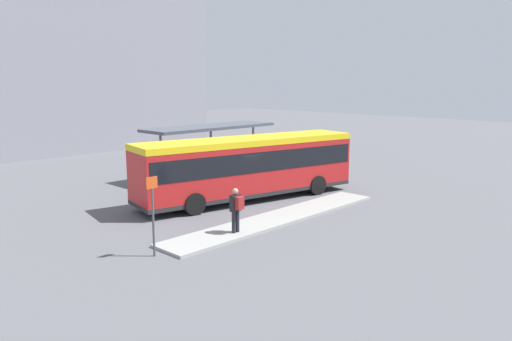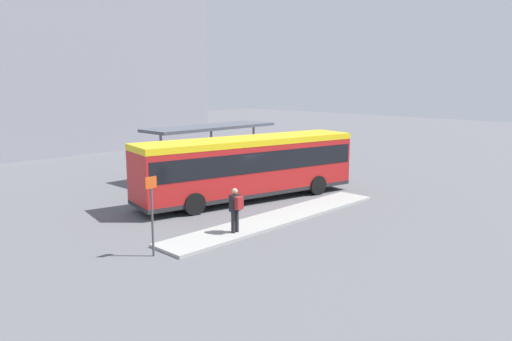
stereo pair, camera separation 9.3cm
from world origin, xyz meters
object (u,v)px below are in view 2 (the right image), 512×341
object	(u,v)px
bicycle_yellow	(325,166)
bicycle_white	(302,163)
bicycle_blue	(317,165)
potted_planter_far_side	(260,164)
city_bus	(248,164)
pedestrian_waiting	(236,207)
platform_sign	(152,212)
potted_planter_near_shelter	(244,169)
bicycle_red	(311,163)

from	to	relation	value
bicycle_yellow	bicycle_white	xyz separation A→B (m)	(0.08, 2.02, -0.00)
bicycle_blue	potted_planter_far_side	distance (m)	4.20
city_bus	bicycle_white	xyz separation A→B (m)	(9.24, 3.94, -1.50)
pedestrian_waiting	bicycle_yellow	size ratio (longest dim) A/B	1.09
bicycle_blue	potted_planter_far_side	bearing A→B (deg)	67.50
city_bus	platform_sign	distance (m)	8.95
city_bus	bicycle_blue	distance (m)	9.64
potted_planter_near_shelter	potted_planter_far_side	xyz separation A→B (m)	(1.79, 0.38, 0.06)
city_bus	bicycle_yellow	xyz separation A→B (m)	(9.16, 1.92, -1.50)
bicycle_yellow	potted_planter_far_side	size ratio (longest dim) A/B	1.16
pedestrian_waiting	bicycle_red	world-z (taller)	pedestrian_waiting
bicycle_yellow	bicycle_white	world-z (taller)	bicycle_yellow
potted_planter_near_shelter	city_bus	bearing A→B (deg)	-132.47
pedestrian_waiting	platform_sign	world-z (taller)	platform_sign
bicycle_white	bicycle_red	bearing A→B (deg)	13.79
bicycle_blue	potted_planter_near_shelter	xyz separation A→B (m)	(-5.64, 1.26, 0.30)
city_bus	potted_planter_far_side	world-z (taller)	city_bus
city_bus	pedestrian_waiting	distance (m)	6.10
bicycle_white	potted_planter_near_shelter	distance (m)	5.73
bicycle_yellow	bicycle_white	size ratio (longest dim) A/B	1.01
potted_planter_far_side	platform_sign	xyz separation A→B (m)	(-13.51, -7.80, 0.85)
city_bus	platform_sign	xyz separation A→B (m)	(-8.20, -3.57, -0.29)
bicycle_yellow	potted_planter_near_shelter	world-z (taller)	potted_planter_near_shelter
city_bus	bicycle_yellow	size ratio (longest dim) A/B	7.42
potted_planter_near_shelter	bicycle_white	bearing A→B (deg)	0.91
city_bus	bicycle_blue	world-z (taller)	city_bus
bicycle_red	potted_planter_far_side	bearing A→B (deg)	81.58
potted_planter_far_side	platform_sign	world-z (taller)	platform_sign
city_bus	bicycle_blue	size ratio (longest dim) A/B	7.30
bicycle_red	potted_planter_far_side	world-z (taller)	potted_planter_far_side
bicycle_yellow	platform_sign	distance (m)	18.24
city_bus	potted_planter_near_shelter	distance (m)	5.35
bicycle_red	potted_planter_far_side	xyz separation A→B (m)	(-4.07, 0.97, 0.34)
bicycle_red	potted_planter_near_shelter	distance (m)	5.89
bicycle_blue	platform_sign	bearing A→B (deg)	110.08
potted_planter_far_side	pedestrian_waiting	bearing A→B (deg)	-140.55
pedestrian_waiting	bicycle_red	size ratio (longest dim) A/B	1.02
bicycle_white	platform_sign	xyz separation A→B (m)	(-17.44, -7.51, 1.21)
city_bus	potted_planter_far_side	bearing A→B (deg)	50.47
bicycle_yellow	platform_sign	xyz separation A→B (m)	(-17.36, -5.49, 1.20)
bicycle_yellow	bicycle_red	bearing A→B (deg)	-16.30
bicycle_yellow	platform_sign	size ratio (longest dim) A/B	0.58
pedestrian_waiting	potted_planter_near_shelter	world-z (taller)	pedestrian_waiting
city_bus	bicycle_white	bearing A→B (deg)	35.02
pedestrian_waiting	bicycle_red	bearing A→B (deg)	-63.95
city_bus	potted_planter_near_shelter	world-z (taller)	city_bus
bicycle_red	pedestrian_waiting	bearing A→B (deg)	122.17
city_bus	bicycle_white	size ratio (longest dim) A/B	7.46
bicycle_blue	potted_planter_near_shelter	world-z (taller)	potted_planter_near_shelter
bicycle_blue	bicycle_red	size ratio (longest dim) A/B	0.95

